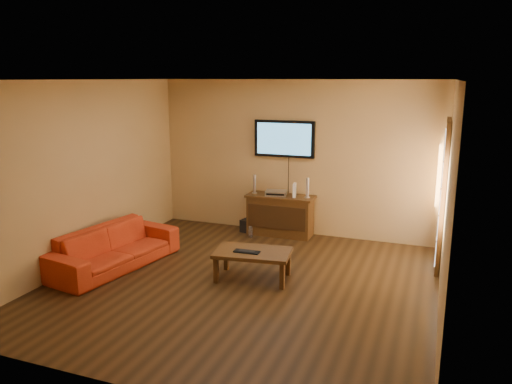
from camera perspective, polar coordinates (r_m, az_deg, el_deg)
The scene contains 14 objects.
ground_plane at distance 6.86m, azimuth -1.63°, elevation -10.47°, with size 5.00×5.00×0.00m, color black.
room_walls at distance 6.96m, azimuth 0.23°, elevation 4.36°, with size 5.00×5.00×5.00m.
french_door at distance 7.71m, azimuth 20.56°, elevation -0.46°, with size 0.07×1.02×2.22m.
media_console at distance 8.81m, azimuth 2.78°, elevation -2.64°, with size 1.19×0.46×0.72m.
television at distance 8.73m, azimuth 3.26°, elevation 6.09°, with size 1.08×0.08×0.64m.
coffee_table at distance 6.90m, azimuth -0.35°, elevation -7.17°, with size 1.10×0.75×0.41m.
sofa at distance 7.61m, azimuth -15.93°, elevation -5.42°, with size 2.02×0.59×0.79m, color red.
speaker_left at distance 8.84m, azimuth -0.17°, elevation 0.83°, with size 0.09×0.09×0.34m.
speaker_right at distance 8.56m, azimuth 5.90°, elevation 0.39°, with size 0.10×0.10×0.35m.
av_receiver at distance 8.73m, azimuth 2.32°, elevation -0.10°, with size 0.36×0.26×0.08m, color silver.
game_console at distance 8.60m, azimuth 4.43°, elevation 0.20°, with size 0.05×0.17×0.24m, color white.
subwoofer at distance 9.04m, azimuth -0.90°, elevation -3.86°, with size 0.23×0.23×0.23m, color black.
bottle at distance 8.72m, azimuth -0.63°, elevation -4.60°, with size 0.07×0.07×0.21m.
keyboard at distance 6.83m, azimuth -1.06°, elevation -6.82°, with size 0.36×0.15×0.02m.
Camera 1 is at (2.40, -5.82, 2.72)m, focal length 35.00 mm.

